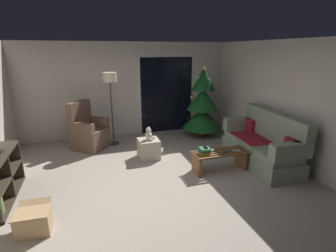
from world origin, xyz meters
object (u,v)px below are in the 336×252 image
at_px(armchair, 88,132).
at_px(remote_graphite, 226,152).
at_px(remote_silver, 236,151).
at_px(book_stack, 205,151).
at_px(coffee_table, 220,158).
at_px(remote_white, 212,151).
at_px(ottoman, 149,149).
at_px(cell_phone, 206,148).
at_px(cardboard_box_open_near_shelf, 34,222).
at_px(christmas_tree, 202,105).
at_px(floor_lamp, 110,84).
at_px(couch, 263,145).
at_px(teddy_bear_cream, 149,134).

bearing_deg(armchair, remote_graphite, -40.33).
bearing_deg(remote_silver, remote_graphite, -57.04).
bearing_deg(book_stack, remote_graphite, -10.49).
distance_m(coffee_table, remote_white, 0.21).
bearing_deg(ottoman, cell_phone, -49.02).
bearing_deg(ottoman, coffee_table, -40.64).
bearing_deg(cardboard_box_open_near_shelf, coffee_table, 15.07).
xyz_separation_m(book_stack, armchair, (-2.08, 2.04, -0.05)).
distance_m(armchair, cardboard_box_open_near_shelf, 3.00).
distance_m(remote_white, ottoman, 1.42).
distance_m(christmas_tree, floor_lamp, 2.48).
height_order(remote_graphite, cardboard_box_open_near_shelf, remote_graphite).
bearing_deg(christmas_tree, floor_lamp, 177.76).
xyz_separation_m(couch, book_stack, (-1.35, -0.04, 0.06)).
bearing_deg(cell_phone, ottoman, 146.17).
xyz_separation_m(coffee_table, armchair, (-2.41, 2.04, 0.14)).
bearing_deg(teddy_bear_cream, ottoman, 139.36).
bearing_deg(ottoman, christmas_tree, 30.60).
relative_size(remote_graphite, armchair, 0.14).
relative_size(christmas_tree, teddy_bear_cream, 6.72).
bearing_deg(remote_white, book_stack, -97.54).
xyz_separation_m(book_stack, floor_lamp, (-1.48, 2.15, 1.05)).
bearing_deg(teddy_bear_cream, coffee_table, -40.64).
bearing_deg(book_stack, ottoman, 129.83).
relative_size(remote_graphite, remote_silver, 1.00).
relative_size(coffee_table, book_stack, 4.87).
distance_m(book_stack, ottoman, 1.34).
height_order(cell_phone, teddy_bear_cream, teddy_bear_cream).
bearing_deg(couch, remote_silver, -170.73).
xyz_separation_m(teddy_bear_cream, cardboard_box_open_near_shelf, (-2.00, -1.86, -0.39)).
height_order(christmas_tree, teddy_bear_cream, christmas_tree).
bearing_deg(coffee_table, armchair, 139.78).
distance_m(remote_silver, ottoman, 1.86).
height_order(armchair, ottoman, armchair).
bearing_deg(remote_silver, ottoman, -93.17).
xyz_separation_m(cell_phone, teddy_bear_cream, (-0.86, 0.99, 0.03)).
relative_size(couch, remote_silver, 12.72).
bearing_deg(remote_graphite, teddy_bear_cream, 31.28).
bearing_deg(remote_white, couch, 60.64).
distance_m(couch, remote_white, 1.16).
xyz_separation_m(armchair, cardboard_box_open_near_shelf, (-0.76, -2.90, -0.24)).
height_order(couch, remote_silver, couch).
distance_m(remote_silver, remote_white, 0.48).
relative_size(armchair, cardboard_box_open_near_shelf, 2.22).
relative_size(cell_phone, christmas_tree, 0.08).
relative_size(remote_silver, teddy_bear_cream, 0.55).
xyz_separation_m(christmas_tree, floor_lamp, (-2.39, 0.09, 0.65)).
height_order(remote_white, ottoman, ottoman).
height_order(floor_lamp, cardboard_box_open_near_shelf, floor_lamp).
bearing_deg(cardboard_box_open_near_shelf, cell_phone, 16.89).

